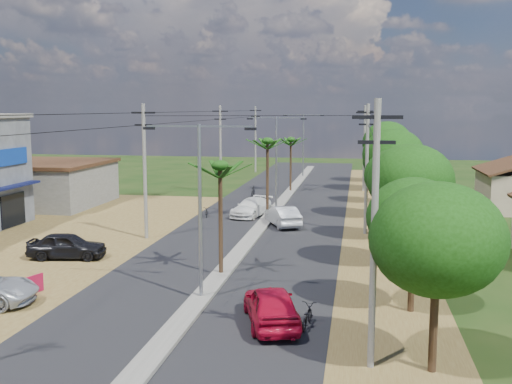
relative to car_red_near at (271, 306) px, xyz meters
The scene contains 34 objects.
ground 4.56m from the car_red_near, 143.74° to the left, with size 160.00×160.00×0.00m, color black.
road 18.04m from the car_red_near, 101.58° to the left, with size 12.00×110.00×0.04m, color black.
median 20.98m from the car_red_near, 99.94° to the left, with size 1.00×90.00×0.18m, color #605E56.
dirt_lot_west 21.47m from the car_red_near, 150.22° to the left, with size 18.00×46.00×0.04m, color brown.
dirt_shoulder_east 18.33m from the car_red_near, 74.55° to the left, with size 5.00×90.00×0.03m, color brown.
low_shed 36.30m from the car_red_near, 132.73° to the left, with size 10.40×10.40×3.95m.
tree_east_a 7.70m from the car_red_near, 29.63° to the right, with size 4.40×4.40×6.37m.
tree_east_b 7.09m from the car_red_near, 25.05° to the left, with size 4.00×4.00×5.83m.
tree_east_c 12.11m from the car_red_near, 57.80° to the left, with size 4.60×4.60×6.83m.
tree_east_d 17.98m from the car_red_near, 70.86° to the left, with size 4.20×4.20×6.13m.
tree_east_e 25.73m from the car_red_near, 76.36° to the left, with size 4.80×4.80×7.14m.
tree_east_f 33.27m from the car_red_near, 80.30° to the left, with size 3.80×3.80×5.52m.
tree_east_g 41.36m from the car_red_near, 81.36° to the left, with size 5.00×5.00×7.38m.
tree_east_h 49.16m from the car_red_near, 83.11° to the left, with size 4.40×4.40×6.52m.
palm_median_near 8.93m from the car_red_near, 118.54° to the left, with size 2.00×2.00×6.15m.
palm_median_mid 23.50m from the car_red_near, 99.08° to the left, with size 2.00×2.00×6.55m.
palm_median_far 39.08m from the car_red_near, 95.35° to the left, with size 2.00×2.00×5.85m.
streetlight_near 6.00m from the car_red_near, 143.74° to the left, with size 5.10×0.18×8.00m.
streetlight_mid 28.17m from the car_red_near, 97.46° to the left, with size 5.10×0.18×8.00m.
streetlight_far 52.93m from the car_red_near, 93.93° to the left, with size 5.10×0.18×8.00m.
utility_pole_w_b 18.52m from the car_red_near, 125.93° to the left, with size 1.60×0.24×9.00m.
utility_pole_w_c 38.37m from the car_red_near, 106.16° to the left, with size 1.60×0.24×9.00m.
utility_pole_w_d 58.76m from the car_red_near, 100.44° to the left, with size 1.60×0.24×9.00m.
utility_pole_e_a 6.47m from the car_red_near, 40.76° to the right, with size 1.60×0.24×9.00m.
utility_pole_e_b 19.46m from the car_red_near, 78.25° to the left, with size 1.60×0.24×9.00m.
utility_pole_e_c 41.03m from the car_red_near, 84.55° to the left, with size 1.60×0.24×9.00m.
car_red_near is the anchor object (origin of this frame).
car_silver_mid 20.50m from the car_red_near, 95.93° to the left, with size 1.58×4.55×1.50m, color #A8ABB0.
car_white_far 24.53m from the car_red_near, 102.05° to the left, with size 2.00×4.92×1.43m, color silver.
car_parked_dark 15.80m from the car_red_near, 146.88° to the left, with size 1.79×4.46×1.52m, color black.
moto_rider_east 1.49m from the car_red_near, ahead, with size 0.60×1.72×0.90m, color black.
moto_rider_west_a 24.68m from the car_red_near, 110.44° to the left, with size 0.57×1.63×0.85m, color black.
moto_rider_west_b 35.48m from the car_red_near, 101.24° to the left, with size 0.50×1.78×1.07m, color black.
roadside_sign 11.83m from the car_red_near, 169.24° to the left, with size 0.40×1.05×0.90m.
Camera 1 is at (6.94, -25.56, 8.67)m, focal length 42.00 mm.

